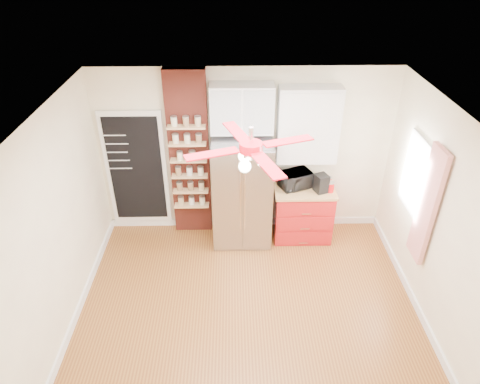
{
  "coord_description": "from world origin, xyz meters",
  "views": [
    {
      "loc": [
        -0.19,
        -3.93,
        4.35
      ],
      "look_at": [
        -0.09,
        0.9,
        1.33
      ],
      "focal_mm": 32.0,
      "sensor_mm": 36.0,
      "label": 1
    }
  ],
  "objects_px": {
    "pantry_jar_oats": "(180,156)",
    "canister_left": "(330,187)",
    "toaster_oven": "(295,180)",
    "coffee_maker": "(321,183)",
    "fridge": "(242,192)",
    "red_cabinet": "(302,212)",
    "ceiling_fan": "(251,148)"
  },
  "relations": [
    {
      "from": "coffee_maker",
      "to": "canister_left",
      "type": "height_order",
      "value": "coffee_maker"
    },
    {
      "from": "ceiling_fan",
      "to": "red_cabinet",
      "type": "bearing_deg",
      "value": 61.29
    },
    {
      "from": "red_cabinet",
      "to": "ceiling_fan",
      "type": "xyz_separation_m",
      "value": [
        -0.92,
        -1.68,
        1.97
      ]
    },
    {
      "from": "ceiling_fan",
      "to": "toaster_oven",
      "type": "relative_size",
      "value": 2.99
    },
    {
      "from": "fridge",
      "to": "coffee_maker",
      "type": "distance_m",
      "value": 1.21
    },
    {
      "from": "red_cabinet",
      "to": "coffee_maker",
      "type": "height_order",
      "value": "coffee_maker"
    },
    {
      "from": "fridge",
      "to": "ceiling_fan",
      "type": "relative_size",
      "value": 1.25
    },
    {
      "from": "red_cabinet",
      "to": "toaster_oven",
      "type": "relative_size",
      "value": 2.01
    },
    {
      "from": "red_cabinet",
      "to": "pantry_jar_oats",
      "type": "xyz_separation_m",
      "value": [
        -1.89,
        0.07,
        0.99
      ]
    },
    {
      "from": "red_cabinet",
      "to": "toaster_oven",
      "type": "xyz_separation_m",
      "value": [
        -0.15,
        0.05,
        0.58
      ]
    },
    {
      "from": "fridge",
      "to": "ceiling_fan",
      "type": "bearing_deg",
      "value": -88.24
    },
    {
      "from": "toaster_oven",
      "to": "pantry_jar_oats",
      "type": "distance_m",
      "value": 1.8
    },
    {
      "from": "fridge",
      "to": "pantry_jar_oats",
      "type": "relative_size",
      "value": 13.29
    },
    {
      "from": "canister_left",
      "to": "pantry_jar_oats",
      "type": "height_order",
      "value": "pantry_jar_oats"
    },
    {
      "from": "canister_left",
      "to": "coffee_maker",
      "type": "bearing_deg",
      "value": 174.67
    },
    {
      "from": "ceiling_fan",
      "to": "coffee_maker",
      "type": "bearing_deg",
      "value": 54.13
    },
    {
      "from": "fridge",
      "to": "canister_left",
      "type": "bearing_deg",
      "value": -2.4
    },
    {
      "from": "canister_left",
      "to": "ceiling_fan",
      "type": "bearing_deg",
      "value": -129.34
    },
    {
      "from": "red_cabinet",
      "to": "coffee_maker",
      "type": "xyz_separation_m",
      "value": [
        0.23,
        -0.09,
        0.59
      ]
    },
    {
      "from": "ceiling_fan",
      "to": "toaster_oven",
      "type": "xyz_separation_m",
      "value": [
        0.77,
        1.73,
        -1.39
      ]
    },
    {
      "from": "ceiling_fan",
      "to": "canister_left",
      "type": "height_order",
      "value": "ceiling_fan"
    },
    {
      "from": "red_cabinet",
      "to": "ceiling_fan",
      "type": "bearing_deg",
      "value": -118.71
    },
    {
      "from": "ceiling_fan",
      "to": "fridge",
      "type": "bearing_deg",
      "value": 91.76
    },
    {
      "from": "fridge",
      "to": "red_cabinet",
      "type": "bearing_deg",
      "value": 2.95
    },
    {
      "from": "pantry_jar_oats",
      "to": "canister_left",
      "type": "bearing_deg",
      "value": -4.57
    },
    {
      "from": "red_cabinet",
      "to": "toaster_oven",
      "type": "distance_m",
      "value": 0.6
    },
    {
      "from": "red_cabinet",
      "to": "canister_left",
      "type": "bearing_deg",
      "value": -16.0
    },
    {
      "from": "coffee_maker",
      "to": "pantry_jar_oats",
      "type": "relative_size",
      "value": 2.16
    },
    {
      "from": "fridge",
      "to": "coffee_maker",
      "type": "xyz_separation_m",
      "value": [
        1.2,
        -0.04,
        0.17
      ]
    },
    {
      "from": "toaster_oven",
      "to": "pantry_jar_oats",
      "type": "bearing_deg",
      "value": 156.25
    },
    {
      "from": "fridge",
      "to": "coffee_maker",
      "type": "height_order",
      "value": "fridge"
    },
    {
      "from": "fridge",
      "to": "red_cabinet",
      "type": "relative_size",
      "value": 1.86
    }
  ]
}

